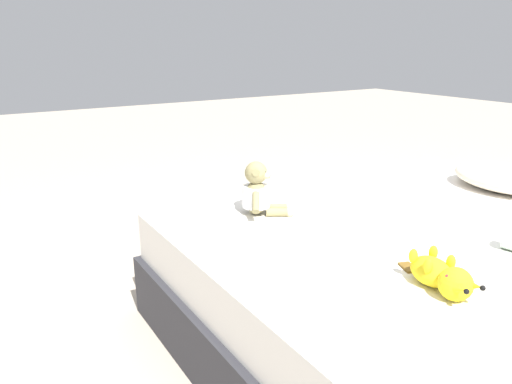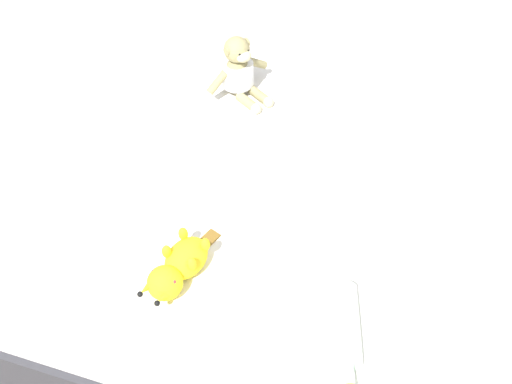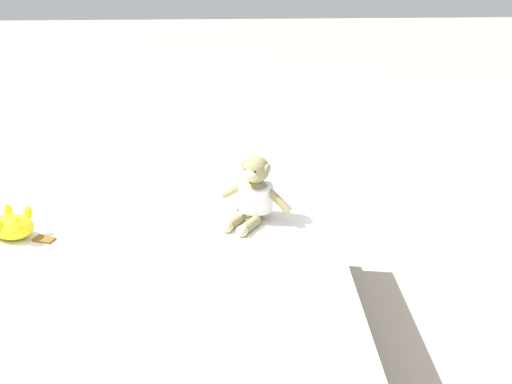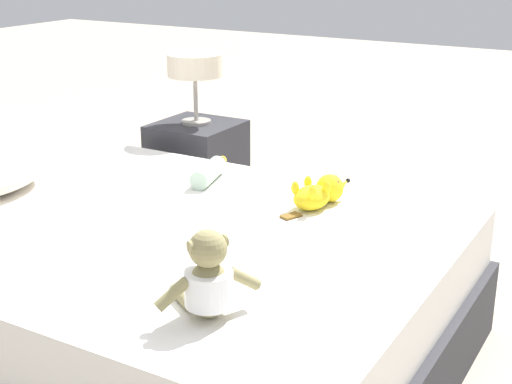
% 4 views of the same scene
% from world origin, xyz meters
% --- Properties ---
extents(ground_plane, '(16.00, 16.00, 0.00)m').
position_xyz_m(ground_plane, '(0.00, 0.00, 0.00)').
color(ground_plane, '#B7A893').
extents(bed, '(1.46, 2.01, 0.48)m').
position_xyz_m(bed, '(0.00, 0.00, 0.24)').
color(bed, '#2D2D33').
rests_on(bed, ground_plane).
extents(plush_monkey, '(0.26, 0.25, 0.24)m').
position_xyz_m(plush_monkey, '(-0.43, -0.53, 0.58)').
color(plush_monkey, '#8E8456').
rests_on(plush_monkey, bed).
extents(plush_yellow_creature, '(0.33, 0.15, 0.10)m').
position_xyz_m(plush_yellow_creature, '(0.43, -0.43, 0.53)').
color(plush_yellow_creature, yellow).
rests_on(plush_yellow_creature, bed).
extents(glass_bottle, '(0.30, 0.13, 0.07)m').
position_xyz_m(glass_bottle, '(0.46, 0.06, 0.52)').
color(glass_bottle, '#B2D1B7').
rests_on(glass_bottle, bed).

